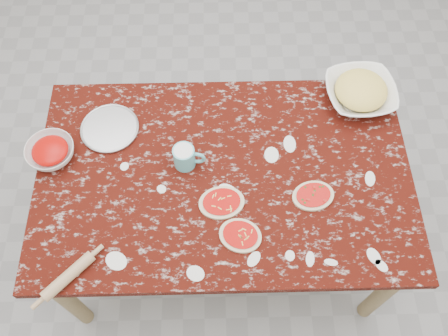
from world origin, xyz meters
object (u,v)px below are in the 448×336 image
at_px(pizza_tray, 110,129).
at_px(rolling_pin, 68,276).
at_px(worktable, 224,183).
at_px(flour_mug, 185,157).
at_px(cheese_bowl, 360,93).
at_px(sauce_bowl, 51,152).

bearing_deg(pizza_tray, rolling_pin, -97.44).
height_order(worktable, flour_mug, flour_mug).
bearing_deg(worktable, rolling_pin, -143.76).
relative_size(flour_mug, rolling_pin, 0.61).
distance_m(cheese_bowl, rolling_pin, 1.48).
bearing_deg(rolling_pin, worktable, 36.24).
bearing_deg(worktable, cheese_bowl, 31.35).
xyz_separation_m(cheese_bowl, rolling_pin, (-1.23, -0.82, -0.02)).
bearing_deg(cheese_bowl, rolling_pin, -146.21).
bearing_deg(flour_mug, sauce_bowl, 175.01).
bearing_deg(cheese_bowl, flour_mug, -157.36).
xyz_separation_m(worktable, cheese_bowl, (0.63, 0.39, 0.12)).
bearing_deg(cheese_bowl, pizza_tray, -172.61).
bearing_deg(worktable, sauce_bowl, 171.94).
relative_size(sauce_bowl, flour_mug, 1.51).
distance_m(worktable, sauce_bowl, 0.76).
relative_size(pizza_tray, flour_mug, 1.85).
xyz_separation_m(worktable, pizza_tray, (-0.51, 0.24, 0.09)).
bearing_deg(flour_mug, worktable, -18.51).
height_order(sauce_bowl, flour_mug, flour_mug).
height_order(worktable, pizza_tray, pizza_tray).
xyz_separation_m(cheese_bowl, flour_mug, (-0.80, -0.33, 0.02)).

